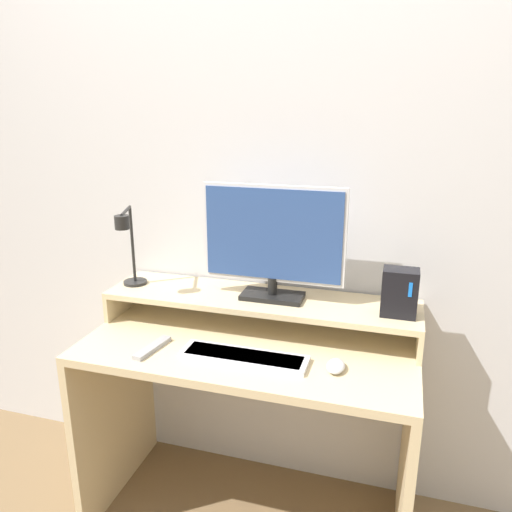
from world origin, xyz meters
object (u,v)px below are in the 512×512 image
Objects in this scene: desk_lamp at (129,246)px; keyboard at (244,357)px; monitor at (273,240)px; remote_control at (152,348)px; router_dock at (400,292)px; mouse at (336,366)px.

desk_lamp reaches higher than keyboard.
monitor reaches higher than keyboard.
desk_lamp reaches higher than remote_control.
remote_control is at bearing -175.60° from keyboard.
router_dock is at bearing 26.33° from keyboard.
mouse is at bearing -41.53° from monitor.
keyboard is at bearing -153.67° from router_dock.
router_dock is 0.58m from keyboard.
keyboard is 0.31m from mouse.
keyboard is at bearing 4.40° from remote_control.
monitor is at bearing 8.30° from desk_lamp.
monitor reaches higher than router_dock.
remote_control is at bearing -47.58° from desk_lamp.
mouse is (0.28, -0.25, -0.34)m from monitor.
keyboard is (-0.49, -0.24, -0.20)m from router_dock.
router_dock is at bearing 50.89° from mouse.
router_dock is (0.46, -0.03, -0.14)m from monitor.
keyboard is at bearing -19.63° from desk_lamp.
monitor is 0.50m from mouse.
remote_control is (-0.64, -0.05, -0.01)m from mouse.
monitor is 2.94× the size of remote_control.
mouse is (0.31, 0.02, 0.00)m from keyboard.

